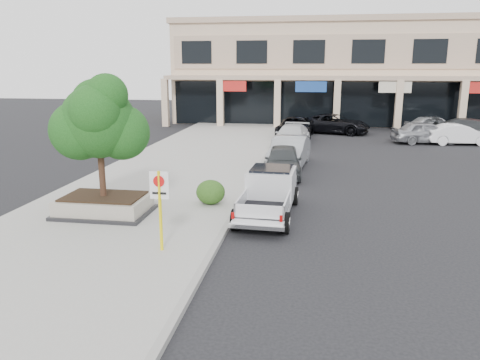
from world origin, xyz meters
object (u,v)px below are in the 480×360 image
Objects in this scene: no_parking_sign at (160,200)px; curb_car_b at (289,152)px; curb_car_c at (291,136)px; planter_tree at (104,121)px; lot_car_d at (335,124)px; pickup_truck at (268,195)px; curb_car_a at (283,161)px; lot_car_b at (459,134)px; curb_car_d at (295,127)px; lot_car_e at (434,125)px; lot_car_a at (426,132)px; planter at (104,205)px; lot_car_c at (475,131)px.

no_parking_sign is 0.47× the size of curb_car_b.
no_parking_sign reaches higher than curb_car_c.
lot_car_d is (8.70, 23.21, -2.64)m from planter_tree.
curb_car_a is at bearing 91.56° from pickup_truck.
curb_car_c is 1.15× the size of lot_car_b.
curb_car_c is at bearing 172.81° from lot_car_d.
curb_car_a is 12.92m from curb_car_d.
lot_car_a is at bearing 145.95° from lot_car_e.
curb_car_c reaches higher than lot_car_b.
curb_car_a is 1.01× the size of lot_car_b.
planter is 9.61m from curb_car_a.
lot_car_a is (11.85, 22.08, -0.86)m from no_parking_sign.
curb_car_d is (0.12, 19.46, -0.03)m from pickup_truck.
lot_car_c is (12.72, 18.96, 0.03)m from pickup_truck.
curb_car_b is 12.98m from lot_car_a.
planter is 24.98m from lot_car_d.
pickup_truck is at bearing -85.98° from curb_car_b.
curb_car_a is at bearing -89.17° from curb_car_b.
planter is 0.56× the size of lot_car_c.
curb_car_a is 0.96× the size of lot_car_e.
pickup_truck is 1.02× the size of curb_car_c.
lot_car_b is (11.40, 17.90, -0.09)m from pickup_truck.
lot_car_e is at bearing 40.80° from curb_car_c.
lot_car_a reaches higher than lot_car_e.
planter is 21.39m from curb_car_d.
planter_tree is 0.82× the size of curb_car_b.
lot_car_e is at bearing 53.09° from curb_car_a.
curb_car_c is at bearing 98.02° from lot_car_b.
curb_car_b reaches higher than lot_car_a.
lot_car_a is at bearing 81.05° from lot_car_b.
planter_tree is at bearing -167.61° from pickup_truck.
curb_car_d is 12.60m from lot_car_c.
no_parking_sign is at bearing -175.76° from lot_car_d.
planter_tree is 9.78m from curb_car_a.
planter_tree reaches higher than lot_car_b.
pickup_truck reaches higher than lot_car_b.
curb_car_d is 1.29× the size of lot_car_b.
curb_car_b is 0.88× the size of lot_car_d.
planter is at bearing 132.89° from lot_car_b.
curb_car_d is (0.06, 4.22, 0.05)m from curb_car_c.
pickup_truck reaches higher than curb_car_a.
curb_car_b is at bearing 77.09° from no_parking_sign.
no_parking_sign reaches higher than curb_car_b.
no_parking_sign is at bearing -90.96° from curb_car_c.
curb_car_d is at bearing 86.93° from curb_car_a.
lot_car_d is at bearing 44.53° from lot_car_a.
curb_car_c is 1.10× the size of lot_car_e.
curb_car_a is 19.18m from lot_car_e.
planter_tree is 6.21m from pickup_truck.
no_parking_sign is at bearing 140.90° from lot_car_a.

